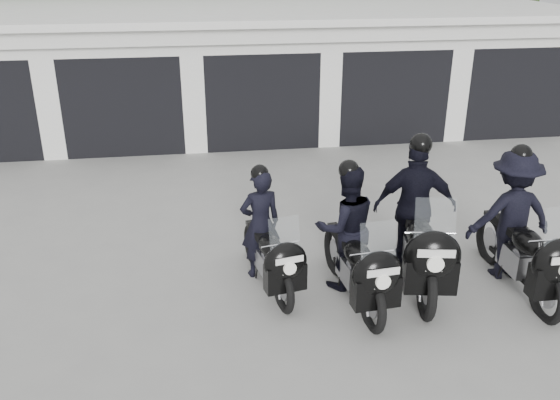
{
  "coord_description": "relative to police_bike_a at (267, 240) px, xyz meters",
  "views": [
    {
      "loc": [
        -1.56,
        -7.65,
        4.33
      ],
      "look_at": [
        -0.43,
        -0.03,
        1.05
      ],
      "focal_mm": 38.0,
      "sensor_mm": 36.0,
      "label": 1
    }
  ],
  "objects": [
    {
      "name": "ground",
      "position": [
        0.68,
        0.5,
        -0.68
      ],
      "size": [
        80.0,
        80.0,
        0.0
      ],
      "primitive_type": "plane",
      "color": "gray",
      "rests_on": "ground"
    },
    {
      "name": "garage_block",
      "position": [
        0.68,
        8.56,
        0.74
      ],
      "size": [
        16.4,
        6.8,
        2.96
      ],
      "color": "white",
      "rests_on": "ground"
    },
    {
      "name": "background_vegetation",
      "position": [
        1.05,
        13.42,
        2.09
      ],
      "size": [
        20.0,
        3.9,
        5.8
      ],
      "color": "#193613",
      "rests_on": "ground"
    },
    {
      "name": "police_bike_a",
      "position": [
        0.0,
        0.0,
        0.0
      ],
      "size": [
        0.83,
        1.95,
        1.72
      ],
      "rotation": [
        0.0,
        0.0,
        0.2
      ],
      "color": "black",
      "rests_on": "ground"
    },
    {
      "name": "police_bike_b",
      "position": [
        1.07,
        -0.38,
        0.12
      ],
      "size": [
        0.91,
        2.17,
        1.89
      ],
      "rotation": [
        0.0,
        0.0,
        0.09
      ],
      "color": "black",
      "rests_on": "ground"
    },
    {
      "name": "police_bike_c",
      "position": [
        2.08,
        -0.11,
        0.22
      ],
      "size": [
        1.25,
        2.42,
        2.12
      ],
      "rotation": [
        0.0,
        0.0,
        -0.18
      ],
      "color": "black",
      "rests_on": "ground"
    },
    {
      "name": "police_bike_d",
      "position": [
        3.38,
        -0.43,
        0.18
      ],
      "size": [
        1.21,
        2.31,
        2.01
      ],
      "rotation": [
        0.0,
        0.0,
        -0.01
      ],
      "color": "black",
      "rests_on": "ground"
    }
  ]
}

